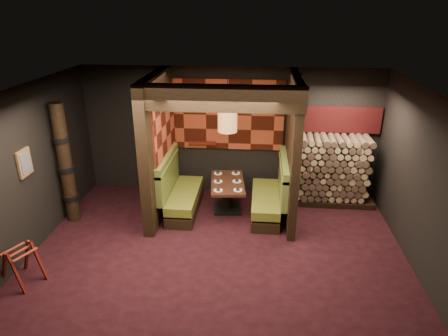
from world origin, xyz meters
The scene contains 23 objects.
floor centered at (0.00, 0.00, -0.01)m, with size 6.50×5.50×0.02m, color black.
ceiling centered at (0.00, 0.00, 2.86)m, with size 6.50×5.50×0.02m, color black.
wall_back centered at (0.00, 2.76, 1.43)m, with size 6.50×0.02×2.85m, color black.
wall_front centered at (0.00, -2.76, 1.43)m, with size 6.50×0.02×2.85m, color black.
wall_left centered at (-3.26, 0.00, 1.43)m, with size 0.02×5.50×2.85m, color black.
wall_right centered at (3.26, 0.00, 1.43)m, with size 0.02×5.50×2.85m, color black.
partition_left centered at (-1.35, 1.65, 1.43)m, with size 0.20×2.20×2.85m, color black.
partition_right centered at (1.30, 1.70, 1.43)m, with size 0.15×2.10×2.85m, color black.
header_beam centered at (-0.02, 0.70, 2.63)m, with size 2.85×0.18×0.44m, color black.
tapa_back_panel centered at (-0.02, 2.71, 1.82)m, with size 2.40×0.06×1.55m, color #A43E23.
tapa_side_panel centered at (-1.23, 1.82, 1.85)m, with size 0.04×1.85×1.45m, color #A43E23.
lacquer_shelf centered at (-0.60, 2.65, 1.18)m, with size 0.60×0.12×0.07m, color #52190F.
booth_bench_left centered at (-0.96, 1.65, 0.40)m, with size 0.68×1.60×1.14m.
booth_bench_right centered at (0.93, 1.65, 0.40)m, with size 0.68×1.60×1.14m.
dining_table centered at (0.03, 1.77, 0.42)m, with size 0.80×1.30×0.65m.
place_settings centered at (0.03, 1.77, 0.66)m, with size 0.66×1.07×0.03m.
pendant_lamp centered at (0.03, 1.72, 1.98)m, with size 0.37×0.37×1.10m.
framed_picture centered at (-3.22, 0.10, 1.62)m, with size 0.05×0.36×0.46m.
luggage_rack centered at (-2.97, -0.86, 0.33)m, with size 0.74×0.65×0.67m.
totem_column centered at (-3.05, 1.10, 1.19)m, with size 0.31×0.31×2.40m.
firewood_stack centered at (2.29, 2.35, 0.75)m, with size 1.73×0.70×1.50m.
mosaic_header centered at (2.29, 2.68, 1.78)m, with size 1.83×0.10×0.56m, color maroon.
bay_front_post centered at (1.39, 1.96, 1.43)m, with size 0.08×0.08×2.85m, color black.
Camera 1 is at (0.63, -5.72, 4.07)m, focal length 32.00 mm.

